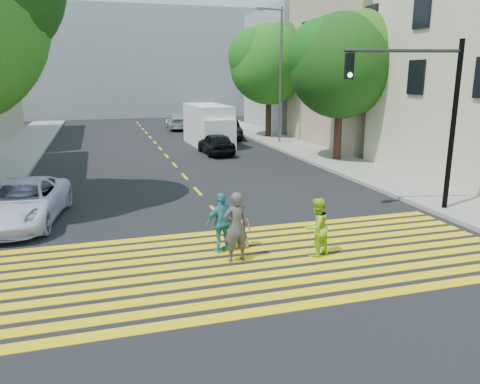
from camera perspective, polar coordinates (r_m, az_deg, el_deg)
name	(u,v)px	position (r m, az deg, el deg)	size (l,w,h in m)	color
ground	(278,282)	(10.87, 4.62, -10.89)	(120.00, 120.00, 0.00)	black
sidewalk_left	(19,151)	(31.86, -25.34, 4.54)	(3.00, 40.00, 0.15)	gray
sidewalk_right	(321,156)	(27.42, 9.90, 4.35)	(3.00, 60.00, 0.15)	gray
crosswalk	(260,261)	(11.96, 2.40, -8.42)	(13.40, 5.30, 0.01)	yellow
lane_line	(157,145)	(32.20, -10.05, 5.63)	(0.12, 34.40, 0.01)	yellow
building_right_tan	(386,69)	(33.78, 17.37, 14.11)	(10.00, 10.00, 10.00)	tan
building_right_grey	(315,71)	(43.38, 9.08, 14.38)	(10.00, 10.00, 10.00)	gray
backdrop_block	(128,63)	(57.30, -13.48, 15.04)	(30.00, 8.00, 12.00)	gray
tree_right_near	(343,60)	(25.91, 12.43, 15.40)	(7.33, 7.10, 7.90)	#47281F
tree_right_far	(270,60)	(35.59, 3.69, 15.75)	(6.87, 6.41, 8.42)	black
pedestrian_man	(236,227)	(11.68, -0.52, -4.29)	(0.66, 0.43, 1.80)	#464648
pedestrian_woman	(316,227)	(12.21, 9.31, -4.27)	(0.75, 0.59, 1.55)	#A8DC22
pedestrian_child	(241,228)	(12.66, 0.10, -4.36)	(0.56, 0.37, 1.15)	pink
pedestrian_extra	(222,223)	(12.31, -2.20, -3.78)	(0.95, 0.40, 1.62)	teal
white_sedan	(22,202)	(16.31, -25.08, -1.14)	(2.26, 4.90, 1.36)	silver
dark_car_near	(216,144)	(28.00, -2.95, 5.92)	(1.53, 3.81, 1.30)	black
silver_car	(179,121)	(41.72, -7.51, 8.57)	(2.01, 4.93, 1.43)	#B0B5BD
dark_car_parked	(228,129)	(35.03, -1.49, 7.65)	(1.50, 4.29, 1.42)	black
white_van	(209,127)	(31.46, -3.79, 7.96)	(2.38, 5.80, 2.70)	white
traffic_signal	(424,103)	(16.59, 21.56, 10.03)	(3.83, 1.02, 5.71)	black
street_lamp	(278,67)	(32.16, 4.71, 14.91)	(2.00, 0.62, 8.90)	#575757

